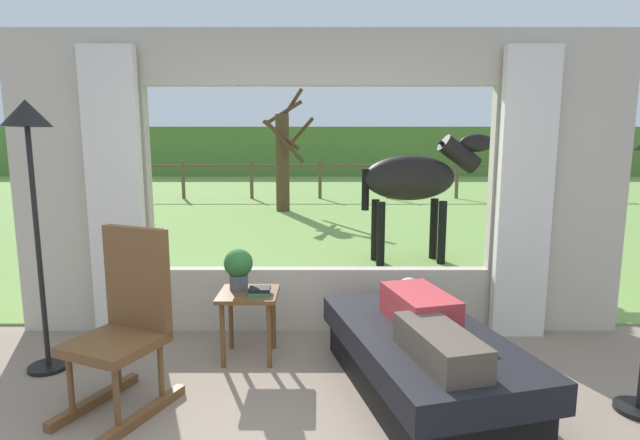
{
  "coord_description": "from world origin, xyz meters",
  "views": [
    {
      "loc": [
        -0.0,
        -1.92,
        1.64
      ],
      "look_at": [
        0.0,
        1.8,
        1.05
      ],
      "focal_mm": 27.6,
      "sensor_mm": 36.0,
      "label": 1
    }
  ],
  "objects_px": {
    "recliner_sofa": "(422,360)",
    "horse": "(415,179)",
    "rocking_chair": "(127,322)",
    "side_table": "(249,304)",
    "potted_plant": "(238,267)",
    "reclining_person": "(425,318)",
    "pasture_tree": "(283,157)",
    "book_stack": "(259,291)",
    "floor_lamp_left": "(30,155)"
  },
  "relations": [
    {
      "from": "recliner_sofa",
      "to": "rocking_chair",
      "type": "bearing_deg",
      "value": 170.81
    },
    {
      "from": "reclining_person",
      "to": "rocking_chair",
      "type": "relative_size",
      "value": 1.27
    },
    {
      "from": "rocking_chair",
      "to": "floor_lamp_left",
      "type": "height_order",
      "value": "floor_lamp_left"
    },
    {
      "from": "recliner_sofa",
      "to": "side_table",
      "type": "height_order",
      "value": "side_table"
    },
    {
      "from": "side_table",
      "to": "horse",
      "type": "height_order",
      "value": "horse"
    },
    {
      "from": "book_stack",
      "to": "floor_lamp_left",
      "type": "bearing_deg",
      "value": -174.94
    },
    {
      "from": "potted_plant",
      "to": "reclining_person",
      "type": "bearing_deg",
      "value": -25.92
    },
    {
      "from": "recliner_sofa",
      "to": "rocking_chair",
      "type": "xyz_separation_m",
      "value": [
        -1.87,
        -0.16,
        0.33
      ]
    },
    {
      "from": "horse",
      "to": "pasture_tree",
      "type": "distance_m",
      "value": 5.53
    },
    {
      "from": "rocking_chair",
      "to": "horse",
      "type": "xyz_separation_m",
      "value": [
        2.48,
        3.7,
        0.61
      ]
    },
    {
      "from": "floor_lamp_left",
      "to": "pasture_tree",
      "type": "relative_size",
      "value": 0.66
    },
    {
      "from": "rocking_chair",
      "to": "side_table",
      "type": "distance_m",
      "value": 0.95
    },
    {
      "from": "potted_plant",
      "to": "book_stack",
      "type": "xyz_separation_m",
      "value": [
        0.17,
        -0.12,
        -0.16
      ]
    },
    {
      "from": "horse",
      "to": "pasture_tree",
      "type": "height_order",
      "value": "pasture_tree"
    },
    {
      "from": "recliner_sofa",
      "to": "horse",
      "type": "distance_m",
      "value": 3.71
    },
    {
      "from": "pasture_tree",
      "to": "floor_lamp_left",
      "type": "bearing_deg",
      "value": -97.71
    },
    {
      "from": "recliner_sofa",
      "to": "floor_lamp_left",
      "type": "xyz_separation_m",
      "value": [
        -2.66,
        0.33,
        1.34
      ]
    },
    {
      "from": "reclining_person",
      "to": "pasture_tree",
      "type": "bearing_deg",
      "value": 85.85
    },
    {
      "from": "rocking_chair",
      "to": "recliner_sofa",
      "type": "bearing_deg",
      "value": 28.54
    },
    {
      "from": "recliner_sofa",
      "to": "floor_lamp_left",
      "type": "distance_m",
      "value": 2.99
    },
    {
      "from": "recliner_sofa",
      "to": "horse",
      "type": "bearing_deg",
      "value": 66.03
    },
    {
      "from": "recliner_sofa",
      "to": "reclining_person",
      "type": "bearing_deg",
      "value": -104.2
    },
    {
      "from": "recliner_sofa",
      "to": "horse",
      "type": "relative_size",
      "value": 1.03
    },
    {
      "from": "potted_plant",
      "to": "side_table",
      "type": "bearing_deg",
      "value": -36.87
    },
    {
      "from": "potted_plant",
      "to": "horse",
      "type": "height_order",
      "value": "horse"
    },
    {
      "from": "reclining_person",
      "to": "horse",
      "type": "relative_size",
      "value": 0.78
    },
    {
      "from": "reclining_person",
      "to": "side_table",
      "type": "xyz_separation_m",
      "value": [
        -1.22,
        0.57,
        -0.1
      ]
    },
    {
      "from": "book_stack",
      "to": "horse",
      "type": "bearing_deg",
      "value": 60.55
    },
    {
      "from": "potted_plant",
      "to": "horse",
      "type": "distance_m",
      "value": 3.54
    },
    {
      "from": "reclining_person",
      "to": "potted_plant",
      "type": "relative_size",
      "value": 4.45
    },
    {
      "from": "side_table",
      "to": "floor_lamp_left",
      "type": "distance_m",
      "value": 1.84
    },
    {
      "from": "recliner_sofa",
      "to": "potted_plant",
      "type": "xyz_separation_m",
      "value": [
        -1.3,
        0.58,
        0.48
      ]
    },
    {
      "from": "potted_plant",
      "to": "book_stack",
      "type": "distance_m",
      "value": 0.26
    },
    {
      "from": "pasture_tree",
      "to": "potted_plant",
      "type": "bearing_deg",
      "value": -88.28
    },
    {
      "from": "rocking_chair",
      "to": "book_stack",
      "type": "relative_size",
      "value": 6.68
    },
    {
      "from": "recliner_sofa",
      "to": "horse",
      "type": "xyz_separation_m",
      "value": [
        0.61,
        3.53,
        0.94
      ]
    },
    {
      "from": "reclining_person",
      "to": "pasture_tree",
      "type": "xyz_separation_m",
      "value": [
        -1.54,
        8.68,
        0.78
      ]
    },
    {
      "from": "side_table",
      "to": "horse",
      "type": "distance_m",
      "value": 3.6
    },
    {
      "from": "horse",
      "to": "floor_lamp_left",
      "type": "bearing_deg",
      "value": -52.6
    },
    {
      "from": "side_table",
      "to": "recliner_sofa",
      "type": "bearing_deg",
      "value": -23.2
    },
    {
      "from": "side_table",
      "to": "horse",
      "type": "relative_size",
      "value": 0.29
    },
    {
      "from": "side_table",
      "to": "pasture_tree",
      "type": "bearing_deg",
      "value": 92.27
    },
    {
      "from": "rocking_chair",
      "to": "pasture_tree",
      "type": "xyz_separation_m",
      "value": [
        0.33,
        8.79,
        0.75
      ]
    },
    {
      "from": "floor_lamp_left",
      "to": "horse",
      "type": "height_order",
      "value": "floor_lamp_left"
    },
    {
      "from": "rocking_chair",
      "to": "potted_plant",
      "type": "xyz_separation_m",
      "value": [
        0.57,
        0.74,
        0.16
      ]
    },
    {
      "from": "horse",
      "to": "side_table",
      "type": "bearing_deg",
      "value": -38.24
    },
    {
      "from": "potted_plant",
      "to": "book_stack",
      "type": "bearing_deg",
      "value": -34.5
    },
    {
      "from": "reclining_person",
      "to": "horse",
      "type": "xyz_separation_m",
      "value": [
        0.61,
        3.58,
        0.63
      ]
    },
    {
      "from": "recliner_sofa",
      "to": "pasture_tree",
      "type": "xyz_separation_m",
      "value": [
        -1.54,
        8.63,
        1.08
      ]
    },
    {
      "from": "reclining_person",
      "to": "horse",
      "type": "distance_m",
      "value": 3.69
    }
  ]
}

